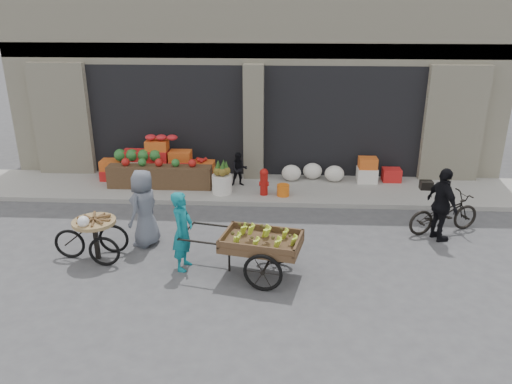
# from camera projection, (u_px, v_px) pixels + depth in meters

# --- Properties ---
(ground) EXTENTS (80.00, 80.00, 0.00)m
(ground) POSITION_uv_depth(u_px,v_px,m) (239.00, 265.00, 9.76)
(ground) COLOR #424244
(ground) RESTS_ON ground
(sidewalk) EXTENTS (18.00, 2.20, 0.12)m
(sidewalk) POSITION_uv_depth(u_px,v_px,m) (252.00, 189.00, 13.57)
(sidewalk) COLOR gray
(sidewalk) RESTS_ON ground
(building) EXTENTS (14.00, 6.45, 7.00)m
(building) POSITION_uv_depth(u_px,v_px,m) (259.00, 50.00, 16.06)
(building) COLOR beige
(building) RESTS_ON ground
(fruit_display) EXTENTS (3.10, 1.12, 1.24)m
(fruit_display) POSITION_uv_depth(u_px,v_px,m) (163.00, 163.00, 13.74)
(fruit_display) COLOR red
(fruit_display) RESTS_ON sidewalk
(pineapple_bin) EXTENTS (0.52, 0.52, 0.50)m
(pineapple_bin) POSITION_uv_depth(u_px,v_px,m) (222.00, 184.00, 13.03)
(pineapple_bin) COLOR silver
(pineapple_bin) RESTS_ON sidewalk
(fire_hydrant) EXTENTS (0.22, 0.22, 0.71)m
(fire_hydrant) POSITION_uv_depth(u_px,v_px,m) (264.00, 181.00, 12.88)
(fire_hydrant) COLOR #A5140F
(fire_hydrant) RESTS_ON sidewalk
(orange_bucket) EXTENTS (0.32, 0.32, 0.30)m
(orange_bucket) POSITION_uv_depth(u_px,v_px,m) (283.00, 190.00, 12.89)
(orange_bucket) COLOR orange
(orange_bucket) RESTS_ON sidewalk
(right_bay_goods) EXTENTS (3.35, 0.60, 0.70)m
(right_bay_goods) POSITION_uv_depth(u_px,v_px,m) (347.00, 172.00, 13.87)
(right_bay_goods) COLOR silver
(right_bay_goods) RESTS_ON sidewalk
(seated_person) EXTENTS (0.51, 0.43, 0.93)m
(seated_person) POSITION_uv_depth(u_px,v_px,m) (239.00, 169.00, 13.49)
(seated_person) COLOR black
(seated_person) RESTS_ON sidewalk
(banana_cart) EXTENTS (2.58, 1.46, 1.02)m
(banana_cart) POSITION_uv_depth(u_px,v_px,m) (259.00, 240.00, 9.15)
(banana_cart) COLOR brown
(banana_cart) RESTS_ON ground
(vendor_woman) EXTENTS (0.46, 0.62, 1.57)m
(vendor_woman) POSITION_uv_depth(u_px,v_px,m) (183.00, 231.00, 9.40)
(vendor_woman) COLOR #107380
(vendor_woman) RESTS_ON ground
(tricycle_cart) EXTENTS (1.42, 0.84, 0.95)m
(tricycle_cart) POSITION_uv_depth(u_px,v_px,m) (95.00, 233.00, 9.82)
(tricycle_cart) COLOR #9E7F51
(tricycle_cart) RESTS_ON ground
(vendor_grey) EXTENTS (0.78, 0.94, 1.65)m
(vendor_grey) POSITION_uv_depth(u_px,v_px,m) (144.00, 208.00, 10.33)
(vendor_grey) COLOR slate
(vendor_grey) RESTS_ON ground
(bicycle) EXTENTS (1.82, 1.13, 0.90)m
(bicycle) POSITION_uv_depth(u_px,v_px,m) (444.00, 213.00, 11.03)
(bicycle) COLOR black
(bicycle) RESTS_ON ground
(cyclist) EXTENTS (0.69, 1.02, 1.61)m
(cyclist) POSITION_uv_depth(u_px,v_px,m) (442.00, 205.00, 10.54)
(cyclist) COLOR black
(cyclist) RESTS_ON ground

